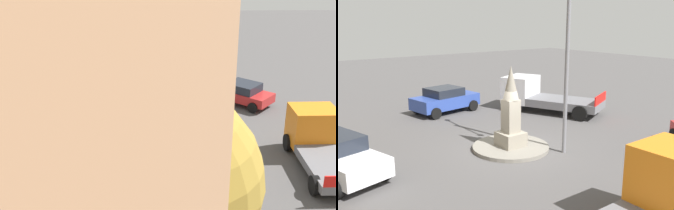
# 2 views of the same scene
# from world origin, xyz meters

# --- Properties ---
(ground_plane) EXTENTS (80.00, 80.00, 0.00)m
(ground_plane) POSITION_xyz_m (0.00, 0.00, 0.00)
(ground_plane) COLOR #4F4C4C
(traffic_island) EXTENTS (3.22, 3.22, 0.16)m
(traffic_island) POSITION_xyz_m (0.00, 0.00, 0.08)
(traffic_island) COLOR gray
(traffic_island) RESTS_ON ground
(monument) EXTENTS (1.02, 1.02, 3.38)m
(monument) POSITION_xyz_m (0.00, 0.00, 1.58)
(monument) COLOR gray
(monument) RESTS_ON traffic_island
(streetlamp) EXTENTS (3.59, 0.28, 7.15)m
(streetlamp) POSITION_xyz_m (-1.63, -1.50, 4.37)
(streetlamp) COLOR slate
(streetlamp) RESTS_ON ground
(car_blue_waiting) EXTENTS (2.53, 4.08, 1.48)m
(car_blue_waiting) POSITION_xyz_m (7.31, -0.75, 0.77)
(car_blue_waiting) COLOR #2D479E
(car_blue_waiting) RESTS_ON ground
(truck_orange_approaching) EXTENTS (2.47, 5.49, 2.29)m
(truck_orange_approaching) POSITION_xyz_m (-7.56, 1.37, 1.08)
(truck_orange_approaching) COLOR orange
(truck_orange_approaching) RESTS_ON ground
(truck_white_parked_right) EXTENTS (6.12, 4.28, 1.99)m
(truck_white_parked_right) POSITION_xyz_m (4.30, -5.46, 0.93)
(truck_white_parked_right) COLOR silver
(truck_white_parked_right) RESTS_ON ground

